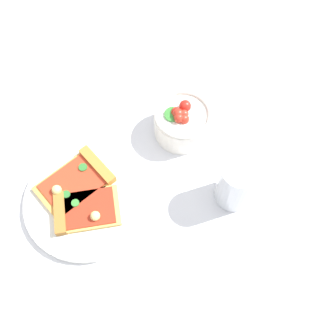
{
  "coord_description": "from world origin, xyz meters",
  "views": [
    {
      "loc": [
        0.08,
        0.28,
        0.75
      ],
      "look_at": [
        -0.13,
        0.0,
        0.03
      ],
      "focal_mm": 44.05,
      "sensor_mm": 36.0,
      "label": 1
    }
  ],
  "objects_px": {
    "plate": "(87,200)",
    "salad_bowl": "(182,122)",
    "soda_glass": "(236,184)",
    "pizza_slice_near": "(78,180)",
    "pizza_slice_far": "(82,210)"
  },
  "relations": [
    {
      "from": "pizza_slice_near",
      "to": "salad_bowl",
      "type": "xyz_separation_m",
      "value": [
        -0.24,
        0.02,
        0.02
      ]
    },
    {
      "from": "plate",
      "to": "salad_bowl",
      "type": "relative_size",
      "value": 2.09
    },
    {
      "from": "plate",
      "to": "pizza_slice_far",
      "type": "xyz_separation_m",
      "value": [
        0.02,
        0.02,
        0.01
      ]
    },
    {
      "from": "plate",
      "to": "pizza_slice_far",
      "type": "bearing_deg",
      "value": 41.91
    },
    {
      "from": "pizza_slice_near",
      "to": "pizza_slice_far",
      "type": "height_order",
      "value": "same"
    },
    {
      "from": "plate",
      "to": "salad_bowl",
      "type": "xyz_separation_m",
      "value": [
        -0.24,
        -0.02,
        0.03
      ]
    },
    {
      "from": "salad_bowl",
      "to": "pizza_slice_far",
      "type": "bearing_deg",
      "value": 7.6
    },
    {
      "from": "soda_glass",
      "to": "plate",
      "type": "bearing_deg",
      "value": -33.9
    },
    {
      "from": "salad_bowl",
      "to": "soda_glass",
      "type": "bearing_deg",
      "value": 86.64
    },
    {
      "from": "plate",
      "to": "soda_glass",
      "type": "distance_m",
      "value": 0.29
    },
    {
      "from": "salad_bowl",
      "to": "soda_glass",
      "type": "relative_size",
      "value": 1.01
    },
    {
      "from": "pizza_slice_near",
      "to": "plate",
      "type": "bearing_deg",
      "value": 80.61
    },
    {
      "from": "plate",
      "to": "salad_bowl",
      "type": "bearing_deg",
      "value": -175.77
    },
    {
      "from": "pizza_slice_near",
      "to": "soda_glass",
      "type": "height_order",
      "value": "soda_glass"
    },
    {
      "from": "pizza_slice_far",
      "to": "salad_bowl",
      "type": "xyz_separation_m",
      "value": [
        -0.26,
        -0.04,
        0.02
      ]
    }
  ]
}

